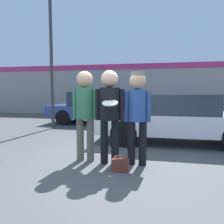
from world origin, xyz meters
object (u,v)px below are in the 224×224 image
Objects in this scene: person_right at (137,109)px; parked_car_far at (98,107)px; parked_car_near at (174,117)px; person_middle_with_frisbee at (110,107)px; shrub at (224,110)px; street_lamp at (57,39)px; handbag at (120,164)px; person_left at (85,107)px.

parked_car_far is at bearing 113.03° from person_right.
parked_car_far is (-3.09, 3.14, 0.01)m from parked_car_near.
parked_car_near is at bearing -45.43° from parked_car_far.
shrub is (4.34, 8.24, -0.65)m from person_middle_with_frisbee.
street_lamp is 18.28× the size of handbag.
person_left reaches higher than person_right.
person_right is 2.34m from parked_car_near.
parked_car_far is 0.79× the size of street_lamp.
street_lamp reaches higher than person_left.
street_lamp is at bearing 122.70° from person_left.
person_middle_with_frisbee is at bearing -172.67° from person_right.
parked_car_far reaches higher than parked_car_near.
person_middle_with_frisbee is at bearing -117.78° from shrub.
street_lamp is (-3.37, 3.61, 2.30)m from person_right.
person_middle_with_frisbee is at bearing -121.75° from parked_car_near.
person_right is at bearing -111.36° from parked_car_near.
person_middle_with_frisbee is 1.02× the size of person_right.
person_right is 0.33× the size of street_lamp.
person_middle_with_frisbee is 0.54m from person_right.
street_lamp is at bearing -147.60° from shrub.
parked_car_far is at bearing 56.07° from street_lamp.
person_right is (0.53, 0.07, -0.03)m from person_middle_with_frisbee.
person_left is at bearing -131.80° from parked_car_near.
parked_car_near is (1.91, 2.13, -0.42)m from person_left.
person_left is 1.36m from handbag.
parked_car_near is at bearing -19.13° from street_lamp.
person_middle_with_frisbee is (0.53, -0.09, 0.01)m from person_left.
shrub is at bearing 62.22° from person_middle_with_frisbee.
person_middle_with_frisbee reaches higher than parked_car_near.
person_middle_with_frisbee reaches higher than person_right.
handbag is at bearing -52.40° from street_lamp.
person_right is at bearing -114.99° from shrub.
parked_car_near is (0.84, 2.15, -0.39)m from person_right.
person_left is 0.43× the size of parked_car_far.
shrub is 3.17× the size of handbag.
person_middle_with_frisbee is at bearing -72.24° from parked_car_far.
parked_car_far is (-1.18, 5.27, -0.40)m from person_left.
street_lamp is at bearing -123.93° from parked_car_far.
person_left is 2.89m from parked_car_near.
parked_car_near is 0.78× the size of street_lamp.
shrub is at bearing 64.75° from handbag.
person_middle_with_frisbee is 6.11× the size of handbag.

